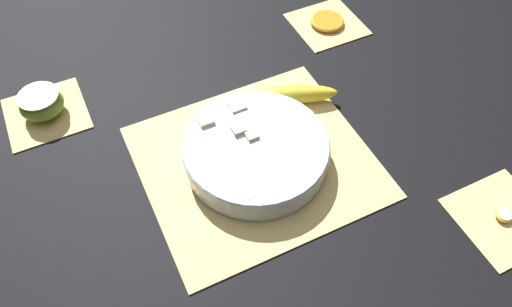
# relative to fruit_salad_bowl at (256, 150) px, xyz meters

# --- Properties ---
(ground_plane) EXTENTS (6.00, 6.00, 0.00)m
(ground_plane) POSITION_rel_fruit_salad_bowl_xyz_m (-0.00, 0.00, -0.04)
(ground_plane) COLOR black
(bamboo_mat_center) EXTENTS (0.42, 0.38, 0.01)m
(bamboo_mat_center) POSITION_rel_fruit_salad_bowl_xyz_m (-0.00, 0.00, -0.03)
(bamboo_mat_center) COLOR #D6B775
(bamboo_mat_center) RESTS_ON ground_plane
(coaster_mat_near_left) EXTENTS (0.16, 0.16, 0.01)m
(coaster_mat_near_left) POSITION_rel_fruit_salad_bowl_xyz_m (-0.33, -0.30, -0.03)
(coaster_mat_near_left) COLOR #D6B775
(coaster_mat_near_left) RESTS_ON ground_plane
(coaster_mat_near_right) EXTENTS (0.16, 0.16, 0.01)m
(coaster_mat_near_right) POSITION_rel_fruit_salad_bowl_xyz_m (0.33, -0.30, -0.03)
(coaster_mat_near_right) COLOR #D6B775
(coaster_mat_near_right) RESTS_ON ground_plane
(coaster_mat_far_left) EXTENTS (0.16, 0.16, 0.01)m
(coaster_mat_far_left) POSITION_rel_fruit_salad_bowl_xyz_m (-0.33, 0.30, -0.03)
(coaster_mat_far_left) COLOR #D6B775
(coaster_mat_far_left) RESTS_ON ground_plane
(fruit_salad_bowl) EXTENTS (0.27, 0.27, 0.06)m
(fruit_salad_bowl) POSITION_rel_fruit_salad_bowl_xyz_m (0.00, 0.00, 0.00)
(fruit_salad_bowl) COLOR silver
(fruit_salad_bowl) RESTS_ON bamboo_mat_center
(whole_banana) EXTENTS (0.18, 0.11, 0.04)m
(whole_banana) POSITION_rel_fruit_salad_bowl_xyz_m (-0.14, -0.11, -0.01)
(whole_banana) COLOR yellow
(whole_banana) RESTS_ON bamboo_mat_center
(apple_half) EXTENTS (0.09, 0.09, 0.05)m
(apple_half) POSITION_rel_fruit_salad_bowl_xyz_m (0.33, -0.30, -0.00)
(apple_half) COLOR #7FAD38
(apple_half) RESTS_ON coaster_mat_near_right
(orange_slice_whole) EXTENTS (0.08, 0.08, 0.01)m
(orange_slice_whole) POSITION_rel_fruit_salad_bowl_xyz_m (-0.33, -0.30, -0.02)
(orange_slice_whole) COLOR orange
(orange_slice_whole) RESTS_ON coaster_mat_near_left
(banana_coin_single) EXTENTS (0.03, 0.03, 0.01)m
(banana_coin_single) POSITION_rel_fruit_salad_bowl_xyz_m (-0.33, 0.30, -0.03)
(banana_coin_single) COLOR beige
(banana_coin_single) RESTS_ON coaster_mat_far_left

